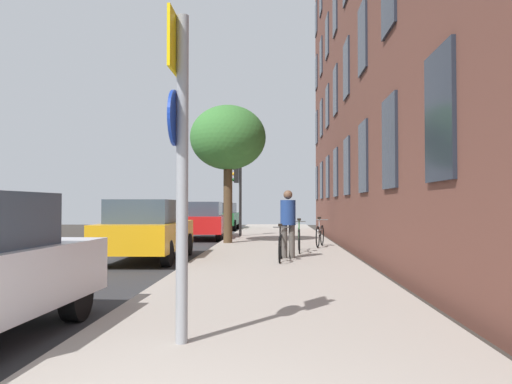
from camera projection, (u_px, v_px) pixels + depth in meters
ground_plane at (173, 249)px, 17.07m from camera, size 41.80×41.80×0.00m
road_asphalt at (113, 248)px, 17.16m from camera, size 7.00×38.00×0.01m
sidewalk at (276, 247)px, 16.93m from camera, size 4.20×38.00×0.12m
sign_post at (180, 148)px, 5.02m from camera, size 0.16×0.60×3.29m
traffic_light at (238, 186)px, 22.56m from camera, size 0.43×0.24×3.23m
tree_near at (228, 139)px, 18.34m from camera, size 2.77×2.77×5.02m
bicycle_0 at (280, 246)px, 12.30m from camera, size 0.42×1.63×0.92m
bicycle_1 at (299, 239)px, 14.63m from camera, size 0.42×1.78×0.99m
bicycle_2 at (320, 235)px, 16.54m from camera, size 0.53×1.63×0.98m
pedestrian_0 at (288, 219)px, 12.96m from camera, size 0.51×0.51×1.76m
car_1 at (147, 229)px, 13.37m from camera, size 1.91×4.34×1.62m
car_2 at (203, 220)px, 21.68m from camera, size 2.02×4.35×1.62m
car_3 at (222, 216)px, 30.01m from camera, size 1.89×4.06×1.62m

